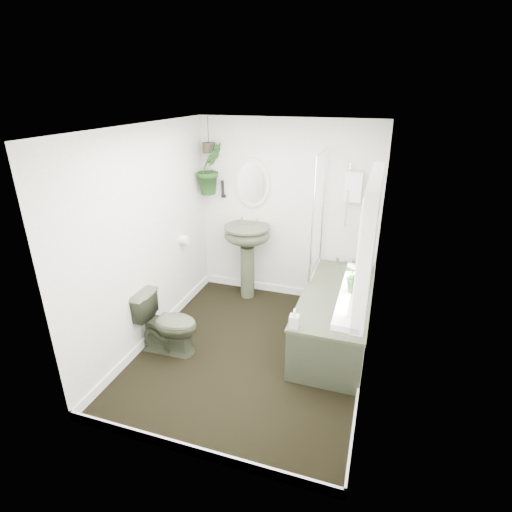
% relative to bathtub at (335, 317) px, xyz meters
% --- Properties ---
extents(floor, '(2.30, 2.80, 0.02)m').
position_rel_bathtub_xyz_m(floor, '(-0.80, -0.50, -0.30)').
color(floor, black).
rests_on(floor, ground).
extents(ceiling, '(2.30, 2.80, 0.02)m').
position_rel_bathtub_xyz_m(ceiling, '(-0.80, -0.50, 2.02)').
color(ceiling, white).
rests_on(ceiling, ground).
extents(wall_back, '(2.30, 0.02, 2.30)m').
position_rel_bathtub_xyz_m(wall_back, '(-0.80, 0.91, 0.86)').
color(wall_back, silver).
rests_on(wall_back, ground).
extents(wall_front, '(2.30, 0.02, 2.30)m').
position_rel_bathtub_xyz_m(wall_front, '(-0.80, -1.91, 0.86)').
color(wall_front, silver).
rests_on(wall_front, ground).
extents(wall_left, '(0.02, 2.80, 2.30)m').
position_rel_bathtub_xyz_m(wall_left, '(-1.96, -0.50, 0.86)').
color(wall_left, silver).
rests_on(wall_left, ground).
extents(wall_right, '(0.02, 2.80, 2.30)m').
position_rel_bathtub_xyz_m(wall_right, '(0.36, -0.50, 0.86)').
color(wall_right, silver).
rests_on(wall_right, ground).
extents(skirting, '(2.30, 2.80, 0.10)m').
position_rel_bathtub_xyz_m(skirting, '(-0.80, -0.50, -0.24)').
color(skirting, white).
rests_on(skirting, floor).
extents(bathtub, '(0.72, 1.72, 0.58)m').
position_rel_bathtub_xyz_m(bathtub, '(0.00, 0.00, 0.00)').
color(bathtub, '#3D432F').
rests_on(bathtub, floor).
extents(bath_screen, '(0.04, 0.72, 1.40)m').
position_rel_bathtub_xyz_m(bath_screen, '(-0.33, 0.49, 0.99)').
color(bath_screen, silver).
rests_on(bath_screen, bathtub).
extents(shower_box, '(0.20, 0.10, 0.35)m').
position_rel_bathtub_xyz_m(shower_box, '(0.00, 0.84, 1.26)').
color(shower_box, white).
rests_on(shower_box, wall_back).
extents(oval_mirror, '(0.46, 0.03, 0.62)m').
position_rel_bathtub_xyz_m(oval_mirror, '(-1.25, 0.87, 1.21)').
color(oval_mirror, beige).
rests_on(oval_mirror, wall_back).
extents(wall_sconce, '(0.04, 0.04, 0.22)m').
position_rel_bathtub_xyz_m(wall_sconce, '(-1.65, 0.86, 1.11)').
color(wall_sconce, black).
rests_on(wall_sconce, wall_back).
extents(toilet_roll_holder, '(0.11, 0.11, 0.11)m').
position_rel_bathtub_xyz_m(toilet_roll_holder, '(-1.90, 0.20, 0.61)').
color(toilet_roll_holder, white).
rests_on(toilet_roll_holder, wall_left).
extents(window_recess, '(0.08, 1.00, 0.90)m').
position_rel_bathtub_xyz_m(window_recess, '(0.29, -1.20, 1.36)').
color(window_recess, white).
rests_on(window_recess, wall_right).
extents(window_sill, '(0.18, 1.00, 0.04)m').
position_rel_bathtub_xyz_m(window_sill, '(0.22, -1.20, 0.94)').
color(window_sill, white).
rests_on(window_sill, wall_right).
extents(window_blinds, '(0.01, 0.86, 0.76)m').
position_rel_bathtub_xyz_m(window_blinds, '(0.24, -1.20, 1.36)').
color(window_blinds, white).
rests_on(window_blinds, wall_right).
extents(toilet, '(0.66, 0.39, 0.67)m').
position_rel_bathtub_xyz_m(toilet, '(-1.65, -0.75, 0.04)').
color(toilet, '#3D432F').
rests_on(toilet, floor).
extents(pedestal_sink, '(0.68, 0.62, 1.00)m').
position_rel_bathtub_xyz_m(pedestal_sink, '(-1.25, 0.66, 0.21)').
color(pedestal_sink, '#3D432F').
rests_on(pedestal_sink, floor).
extents(sill_plant, '(0.28, 0.26, 0.25)m').
position_rel_bathtub_xyz_m(sill_plant, '(0.25, -1.21, 1.09)').
color(sill_plant, black).
rests_on(sill_plant, window_sill).
extents(hanging_plant, '(0.44, 0.45, 0.64)m').
position_rel_bathtub_xyz_m(hanging_plant, '(-1.77, 0.75, 1.38)').
color(hanging_plant, black).
rests_on(hanging_plant, ceiling).
extents(soap_bottle, '(0.09, 0.09, 0.19)m').
position_rel_bathtub_xyz_m(soap_bottle, '(-0.29, -0.79, 0.39)').
color(soap_bottle, black).
rests_on(soap_bottle, bathtub).
extents(hanging_pot, '(0.16, 0.16, 0.12)m').
position_rel_bathtub_xyz_m(hanging_pot, '(-1.77, 0.75, 1.64)').
color(hanging_pot, '#2B2419').
rests_on(hanging_pot, ceiling).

